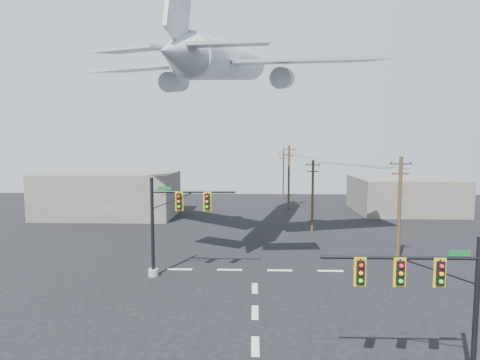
{
  "coord_description": "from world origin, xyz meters",
  "views": [
    {
      "loc": [
        -0.12,
        -19.09,
        10.1
      ],
      "look_at": [
        -0.93,
        5.0,
        7.86
      ],
      "focal_mm": 30.0,
      "sensor_mm": 36.0,
      "label": 1
    }
  ],
  "objects_px": {
    "utility_pole_b": "(313,194)",
    "airliner": "(227,63)",
    "utility_pole_c": "(289,176)",
    "signal_mast_far": "(170,224)",
    "utility_pole_a": "(399,209)",
    "signal_mast_near": "(437,302)",
    "utility_pole_d": "(283,173)"
  },
  "relations": [
    {
      "from": "signal_mast_near",
      "to": "signal_mast_far",
      "type": "height_order",
      "value": "signal_mast_far"
    },
    {
      "from": "utility_pole_a",
      "to": "utility_pole_c",
      "type": "xyz_separation_m",
      "value": [
        -6.59,
        28.23,
        0.4
      ]
    },
    {
      "from": "utility_pole_b",
      "to": "airliner",
      "type": "distance_m",
      "value": 17.38
    },
    {
      "from": "signal_mast_far",
      "to": "utility_pole_d",
      "type": "bearing_deg",
      "value": 74.89
    },
    {
      "from": "signal_mast_far",
      "to": "utility_pole_b",
      "type": "height_order",
      "value": "utility_pole_b"
    },
    {
      "from": "utility_pole_b",
      "to": "utility_pole_c",
      "type": "distance_m",
      "value": 16.0
    },
    {
      "from": "signal_mast_near",
      "to": "utility_pole_d",
      "type": "relative_size",
      "value": 0.77
    },
    {
      "from": "signal_mast_near",
      "to": "utility_pole_a",
      "type": "distance_m",
      "value": 17.44
    },
    {
      "from": "utility_pole_a",
      "to": "utility_pole_c",
      "type": "bearing_deg",
      "value": 99.3
    },
    {
      "from": "signal_mast_near",
      "to": "utility_pole_c",
      "type": "relative_size",
      "value": 0.69
    },
    {
      "from": "signal_mast_near",
      "to": "airliner",
      "type": "distance_m",
      "value": 29.16
    },
    {
      "from": "signal_mast_far",
      "to": "airliner",
      "type": "xyz_separation_m",
      "value": [
        3.7,
        10.11,
        13.81
      ]
    },
    {
      "from": "utility_pole_b",
      "to": "utility_pole_d",
      "type": "height_order",
      "value": "utility_pole_d"
    },
    {
      "from": "utility_pole_c",
      "to": "utility_pole_d",
      "type": "xyz_separation_m",
      "value": [
        0.03,
        11.53,
        -0.55
      ]
    },
    {
      "from": "utility_pole_c",
      "to": "airliner",
      "type": "bearing_deg",
      "value": -96.21
    },
    {
      "from": "utility_pole_c",
      "to": "airliner",
      "type": "height_order",
      "value": "airliner"
    },
    {
      "from": "signal_mast_far",
      "to": "utility_pole_a",
      "type": "bearing_deg",
      "value": 10.99
    },
    {
      "from": "utility_pole_b",
      "to": "utility_pole_d",
      "type": "distance_m",
      "value": 27.49
    },
    {
      "from": "signal_mast_far",
      "to": "utility_pole_a",
      "type": "height_order",
      "value": "utility_pole_a"
    },
    {
      "from": "utility_pole_b",
      "to": "utility_pole_c",
      "type": "relative_size",
      "value": 0.84
    },
    {
      "from": "signal_mast_near",
      "to": "utility_pole_a",
      "type": "relative_size",
      "value": 0.75
    },
    {
      "from": "utility_pole_c",
      "to": "airliner",
      "type": "distance_m",
      "value": 26.35
    },
    {
      "from": "utility_pole_d",
      "to": "utility_pole_a",
      "type": "bearing_deg",
      "value": -59.67
    },
    {
      "from": "signal_mast_near",
      "to": "signal_mast_far",
      "type": "relative_size",
      "value": 0.89
    },
    {
      "from": "utility_pole_b",
      "to": "signal_mast_far",
      "type": "bearing_deg",
      "value": -119.36
    },
    {
      "from": "signal_mast_far",
      "to": "airliner",
      "type": "distance_m",
      "value": 17.51
    },
    {
      "from": "signal_mast_far",
      "to": "utility_pole_c",
      "type": "distance_m",
      "value": 33.86
    },
    {
      "from": "signal_mast_far",
      "to": "utility_pole_d",
      "type": "height_order",
      "value": "utility_pole_d"
    },
    {
      "from": "signal_mast_far",
      "to": "utility_pole_a",
      "type": "distance_m",
      "value": 18.61
    },
    {
      "from": "utility_pole_b",
      "to": "utility_pole_d",
      "type": "xyz_separation_m",
      "value": [
        -1.27,
        27.46,
        0.28
      ]
    },
    {
      "from": "airliner",
      "to": "utility_pole_d",
      "type": "bearing_deg",
      "value": -2.16
    },
    {
      "from": "utility_pole_b",
      "to": "utility_pole_c",
      "type": "bearing_deg",
      "value": 104.6
    }
  ]
}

